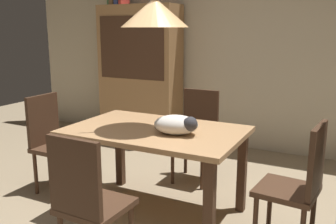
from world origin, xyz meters
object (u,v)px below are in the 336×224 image
(chair_near_front, at_px, (87,199))
(hutch_bookcase, at_px, (140,77))
(chair_left_side, at_px, (52,139))
(pendant_lamp, at_px, (155,12))
(cat_sleeping, at_px, (177,125))
(chair_right_side, at_px, (299,182))
(chair_far_back, at_px, (197,131))
(dining_table, at_px, (156,141))

(chair_near_front, relative_size, hutch_bookcase, 0.50)
(chair_left_side, height_order, pendant_lamp, pendant_lamp)
(cat_sleeping, bearing_deg, chair_right_side, 3.95)
(hutch_bookcase, bearing_deg, pendant_lamp, -55.91)
(chair_right_side, distance_m, chair_left_side, 2.26)
(chair_near_front, xyz_separation_m, hutch_bookcase, (-1.25, 2.73, 0.38))
(chair_left_side, distance_m, chair_far_back, 1.43)
(dining_table, height_order, chair_near_front, chair_near_front)
(chair_far_back, xyz_separation_m, cat_sleeping, (0.23, -0.95, 0.32))
(chair_near_front, relative_size, pendant_lamp, 0.72)
(chair_far_back, distance_m, cat_sleeping, 1.03)
(dining_table, bearing_deg, hutch_bookcase, 124.09)
(chair_far_back, bearing_deg, chair_near_front, -90.07)
(hutch_bookcase, bearing_deg, chair_near_front, -65.37)
(chair_far_back, height_order, hutch_bookcase, hutch_bookcase)
(dining_table, distance_m, chair_far_back, 0.89)
(dining_table, distance_m, hutch_bookcase, 2.25)
(hutch_bookcase, bearing_deg, dining_table, -55.91)
(dining_table, height_order, pendant_lamp, pendant_lamp)
(chair_near_front, height_order, cat_sleeping, chair_near_front)
(chair_left_side, relative_size, cat_sleeping, 2.31)
(cat_sleeping, relative_size, pendant_lamp, 0.31)
(chair_near_front, relative_size, cat_sleeping, 2.31)
(dining_table, height_order, hutch_bookcase, hutch_bookcase)
(chair_left_side, bearing_deg, chair_right_side, -0.21)
(chair_right_side, relative_size, chair_near_front, 1.00)
(chair_near_front, distance_m, pendant_lamp, 1.45)
(chair_left_side, distance_m, chair_near_front, 1.43)
(dining_table, xyz_separation_m, chair_right_side, (1.13, -0.01, -0.14))
(chair_left_side, xyz_separation_m, hutch_bookcase, (-0.13, 1.85, 0.38))
(chair_near_front, relative_size, chair_far_back, 1.00)
(dining_table, distance_m, chair_right_side, 1.14)
(dining_table, distance_m, pendant_lamp, 1.01)
(dining_table, height_order, chair_far_back, chair_far_back)
(pendant_lamp, relative_size, hutch_bookcase, 0.70)
(chair_right_side, xyz_separation_m, cat_sleeping, (-0.90, -0.06, 0.32))
(pendant_lamp, bearing_deg, dining_table, -79.38)
(dining_table, relative_size, chair_near_front, 1.51)
(chair_far_back, height_order, cat_sleeping, chair_far_back)
(dining_table, relative_size, pendant_lamp, 1.08)
(chair_right_side, distance_m, chair_far_back, 1.43)
(chair_right_side, bearing_deg, dining_table, 179.60)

